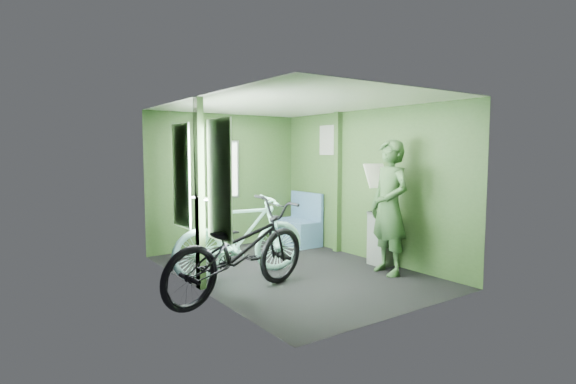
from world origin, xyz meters
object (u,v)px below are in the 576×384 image
bicycle_mint (241,277)px  waste_box (380,239)px  bicycle_black (240,296)px  bench_seat (298,229)px  passenger (389,207)px

bicycle_mint → waste_box: (1.98, -0.60, 0.39)m
bicycle_black → bicycle_mint: size_ratio=1.13×
bicycle_mint → bench_seat: (1.87, 1.27, 0.27)m
waste_box → bench_seat: (-0.11, 1.88, -0.12)m
bicycle_black → passenger: passenger is taller
passenger → bench_seat: size_ratio=1.97×
bicycle_black → waste_box: 2.41m
bicycle_black → bench_seat: (2.27, 1.96, 0.27)m
bicycle_mint → bench_seat: size_ratio=1.99×
bicycle_mint → passenger: passenger is taller
passenger → bicycle_mint: bearing=-109.9°
bicycle_mint → bicycle_black: bearing=156.1°
waste_box → bench_seat: 1.89m
bicycle_mint → waste_box: 2.11m
bicycle_mint → bench_seat: bearing=-49.5°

